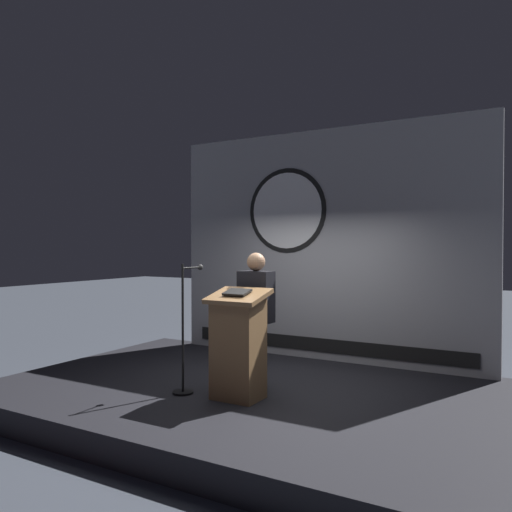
{
  "coord_description": "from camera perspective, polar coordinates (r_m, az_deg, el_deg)",
  "views": [
    {
      "loc": [
        2.91,
        -5.25,
        2.0
      ],
      "look_at": [
        -0.06,
        -0.07,
        1.88
      ],
      "focal_mm": 35.71,
      "sensor_mm": 36.0,
      "label": 1
    }
  ],
  "objects": [
    {
      "name": "speaker_person",
      "position": [
        6.13,
        0.01,
        -7.06
      ],
      "size": [
        0.4,
        0.26,
        1.62
      ],
      "color": "black",
      "rests_on": "stage_platform"
    },
    {
      "name": "banner_display",
      "position": [
        7.68,
        7.43,
        1.26
      ],
      "size": [
        4.85,
        0.12,
        3.43
      ],
      "color": "#9E9EA3",
      "rests_on": "stage_platform"
    },
    {
      "name": "podium",
      "position": [
        5.74,
        -2.02,
        -9.94
      ],
      "size": [
        0.64,
        0.5,
        1.23
      ],
      "color": "olive",
      "rests_on": "stage_platform"
    },
    {
      "name": "ground_plane",
      "position": [
        6.33,
        0.85,
        -17.28
      ],
      "size": [
        40.0,
        40.0,
        0.0
      ],
      "primitive_type": "plane",
      "color": "#383D47"
    },
    {
      "name": "microphone_stand",
      "position": [
        6.04,
        -7.93,
        -10.12
      ],
      "size": [
        0.24,
        0.5,
        1.49
      ],
      "color": "black",
      "rests_on": "stage_platform"
    },
    {
      "name": "stage_platform",
      "position": [
        6.29,
        0.85,
        -15.98
      ],
      "size": [
        6.4,
        4.0,
        0.3
      ],
      "primitive_type": "cube",
      "color": "black",
      "rests_on": "ground"
    }
  ]
}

